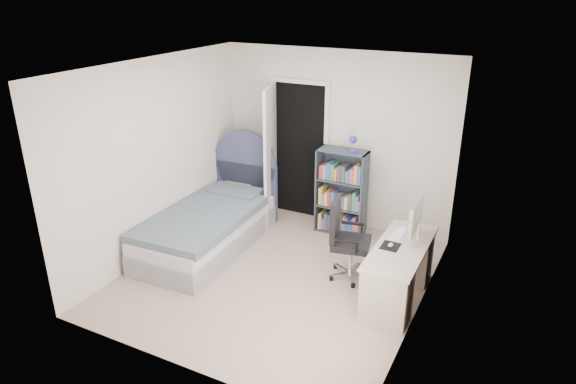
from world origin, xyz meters
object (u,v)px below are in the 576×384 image
at_px(floor_lamp, 269,176).
at_px(bookcase, 342,196).
at_px(desk, 399,270).
at_px(office_chair, 345,235).
at_px(nightstand, 244,186).
at_px(bed, 211,224).

height_order(floor_lamp, bookcase, bookcase).
distance_m(desk, office_chair, 0.76).
relative_size(desk, office_chair, 1.34).
height_order(floor_lamp, desk, floor_lamp).
bearing_deg(desk, office_chair, 167.54).
relative_size(bookcase, office_chair, 1.46).
xyz_separation_m(nightstand, floor_lamp, (0.35, 0.17, 0.16)).
bearing_deg(nightstand, bookcase, -0.17).
height_order(bed, office_chair, bed).
bearing_deg(office_chair, bed, -178.67).
distance_m(nightstand, office_chair, 2.34).
xyz_separation_m(floor_lamp, bookcase, (1.25, -0.18, -0.02)).
bearing_deg(office_chair, bookcase, 112.96).
relative_size(nightstand, floor_lamp, 0.45).
bearing_deg(office_chair, desk, -12.46).
bearing_deg(bed, nightstand, 98.24).
relative_size(nightstand, desk, 0.47).
bearing_deg(nightstand, floor_lamp, 26.28).
relative_size(bed, office_chair, 2.26).
xyz_separation_m(bookcase, office_chair, (0.46, -1.09, -0.01)).
bearing_deg(bed, desk, -2.51).
relative_size(bed, desk, 1.68).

